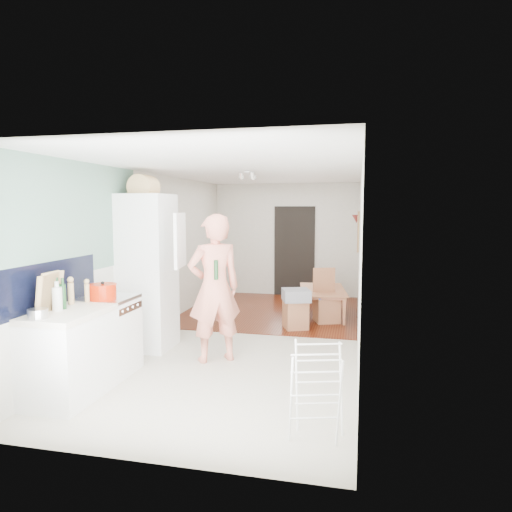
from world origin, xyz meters
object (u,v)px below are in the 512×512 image
at_px(dining_chair, 327,296).
at_px(stool, 295,315).
at_px(dining_table, 324,305).
at_px(drying_rack, 317,393).
at_px(person, 214,275).

height_order(dining_chair, stool, dining_chair).
bearing_deg(dining_table, stool, 150.84).
height_order(stool, drying_rack, drying_rack).
height_order(person, dining_chair, person).
bearing_deg(stool, dining_table, 68.45).
xyz_separation_m(stool, drying_rack, (0.65, -3.48, 0.17)).
xyz_separation_m(dining_chair, stool, (-0.47, -0.54, -0.23)).
bearing_deg(dining_chair, person, -139.13).
relative_size(dining_table, stool, 2.60).
distance_m(person, stool, 2.12).
height_order(dining_table, drying_rack, drying_rack).
distance_m(dining_table, drying_rack, 4.47).
xyz_separation_m(dining_table, drying_rack, (0.26, -4.46, 0.19)).
distance_m(dining_chair, stool, 0.75).
relative_size(dining_table, drying_rack, 1.51).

